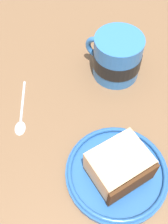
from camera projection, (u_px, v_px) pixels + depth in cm
name	position (u px, v px, depth cm)	size (l,w,h in cm)	color
ground_plane	(111.00, 137.00, 50.70)	(157.86, 157.86, 2.30)	brown
small_plate	(116.00, 172.00, 44.80)	(16.69, 16.69, 1.87)	#26599E
cake_slice	(118.00, 167.00, 42.21)	(10.68, 11.12, 5.43)	#472814
tea_mug	(117.00, 57.00, 54.20)	(9.58, 11.05, 9.06)	#3372BF
teaspoon	(21.00, 118.00, 51.26)	(12.41, 2.01, 0.80)	silver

